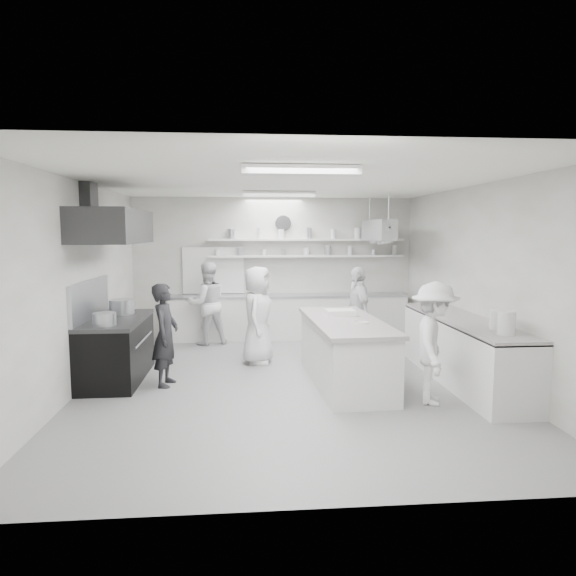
{
  "coord_description": "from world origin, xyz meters",
  "views": [
    {
      "loc": [
        -0.62,
        -7.38,
        2.27
      ],
      "look_at": [
        0.06,
        0.6,
        1.37
      ],
      "focal_mm": 31.39,
      "sensor_mm": 36.0,
      "label": 1
    }
  ],
  "objects": [
    {
      "name": "floor",
      "position": [
        0.0,
        0.0,
        -0.01
      ],
      "size": [
        6.0,
        7.0,
        0.02
      ],
      "primitive_type": "cube",
      "color": "gray",
      "rests_on": "ground"
    },
    {
      "name": "ceiling",
      "position": [
        0.0,
        0.0,
        3.01
      ],
      "size": [
        6.0,
        7.0,
        0.02
      ],
      "primitive_type": "cube",
      "color": "white",
      "rests_on": "wall_back"
    },
    {
      "name": "wall_back",
      "position": [
        0.0,
        3.5,
        1.5
      ],
      "size": [
        6.0,
        0.04,
        3.0
      ],
      "primitive_type": "cube",
      "color": "silver",
      "rests_on": "floor"
    },
    {
      "name": "wall_front",
      "position": [
        0.0,
        -3.5,
        1.5
      ],
      "size": [
        6.0,
        0.04,
        3.0
      ],
      "primitive_type": "cube",
      "color": "silver",
      "rests_on": "floor"
    },
    {
      "name": "wall_left",
      "position": [
        -3.0,
        0.0,
        1.5
      ],
      "size": [
        0.04,
        7.0,
        3.0
      ],
      "primitive_type": "cube",
      "color": "silver",
      "rests_on": "floor"
    },
    {
      "name": "wall_right",
      "position": [
        3.0,
        0.0,
        1.5
      ],
      "size": [
        0.04,
        7.0,
        3.0
      ],
      "primitive_type": "cube",
      "color": "silver",
      "rests_on": "floor"
    },
    {
      "name": "stove",
      "position": [
        -2.6,
        0.4,
        0.45
      ],
      "size": [
        0.8,
        1.8,
        0.9
      ],
      "primitive_type": "cube",
      "color": "black",
      "rests_on": "floor"
    },
    {
      "name": "exhaust_hood",
      "position": [
        -2.6,
        0.4,
        2.35
      ],
      "size": [
        0.85,
        2.0,
        0.5
      ],
      "primitive_type": "cube",
      "color": "#353536",
      "rests_on": "wall_left"
    },
    {
      "name": "back_counter",
      "position": [
        0.3,
        3.2,
        0.46
      ],
      "size": [
        5.0,
        0.6,
        0.92
      ],
      "primitive_type": "cube",
      "color": "white",
      "rests_on": "floor"
    },
    {
      "name": "shelf_lower",
      "position": [
        0.7,
        3.37,
        1.75
      ],
      "size": [
        4.2,
        0.26,
        0.04
      ],
      "primitive_type": "cube",
      "color": "white",
      "rests_on": "wall_back"
    },
    {
      "name": "shelf_upper",
      "position": [
        0.7,
        3.37,
        2.1
      ],
      "size": [
        4.2,
        0.26,
        0.04
      ],
      "primitive_type": "cube",
      "color": "white",
      "rests_on": "wall_back"
    },
    {
      "name": "pass_through_window",
      "position": [
        -1.3,
        3.48,
        1.45
      ],
      "size": [
        1.3,
        0.04,
        1.0
      ],
      "primitive_type": "cube",
      "color": "black",
      "rests_on": "wall_back"
    },
    {
      "name": "wall_clock",
      "position": [
        0.2,
        3.46,
        2.45
      ],
      "size": [
        0.32,
        0.05,
        0.32
      ],
      "primitive_type": "cylinder",
      "rotation": [
        1.57,
        0.0,
        0.0
      ],
      "color": "white",
      "rests_on": "wall_back"
    },
    {
      "name": "right_counter",
      "position": [
        2.65,
        -0.2,
        0.47
      ],
      "size": [
        0.74,
        3.3,
        0.94
      ],
      "primitive_type": "cube",
      "color": "white",
      "rests_on": "floor"
    },
    {
      "name": "pot_rack",
      "position": [
        2.0,
        2.4,
        2.3
      ],
      "size": [
        0.3,
        1.6,
        0.4
      ],
      "primitive_type": "cube",
      "color": "#B2B5BB",
      "rests_on": "ceiling"
    },
    {
      "name": "light_fixture_front",
      "position": [
        0.0,
        -1.8,
        2.94
      ],
      "size": [
        1.3,
        0.25,
        0.1
      ],
      "primitive_type": "cube",
      "color": "white",
      "rests_on": "ceiling"
    },
    {
      "name": "light_fixture_rear",
      "position": [
        0.0,
        1.8,
        2.94
      ],
      "size": [
        1.3,
        0.25,
        0.1
      ],
      "primitive_type": "cube",
      "color": "white",
      "rests_on": "ceiling"
    },
    {
      "name": "prep_island",
      "position": [
        0.86,
        -0.08,
        0.46
      ],
      "size": [
        1.04,
        2.53,
        0.92
      ],
      "primitive_type": "cube",
      "rotation": [
        0.0,
        0.0,
        0.05
      ],
      "color": "white",
      "rests_on": "floor"
    },
    {
      "name": "stove_pot",
      "position": [
        -2.6,
        0.8,
        1.05
      ],
      "size": [
        0.39,
        0.39,
        0.28
      ],
      "primitive_type": "cylinder",
      "color": "#B2B5BB",
      "rests_on": "stove"
    },
    {
      "name": "cook_stove",
      "position": [
        -1.8,
        0.04,
        0.76
      ],
      "size": [
        0.44,
        0.6,
        1.52
      ],
      "primitive_type": "imported",
      "rotation": [
        0.0,
        0.0,
        1.43
      ],
      "color": "black",
      "rests_on": "floor"
    },
    {
      "name": "cook_back",
      "position": [
        -1.39,
        2.75,
        0.83
      ],
      "size": [
        0.97,
        0.86,
        1.67
      ],
      "primitive_type": "imported",
      "rotation": [
        0.0,
        0.0,
        -2.82
      ],
      "color": "white",
      "rests_on": "floor"
    },
    {
      "name": "cook_island_left",
      "position": [
        -0.42,
        1.22,
        0.84
      ],
      "size": [
        0.7,
        0.92,
        1.68
      ],
      "primitive_type": "imported",
      "rotation": [
        0.0,
        0.0,
        1.35
      ],
      "color": "white",
      "rests_on": "floor"
    },
    {
      "name": "cook_island_right",
      "position": [
        1.41,
        1.51,
        0.82
      ],
      "size": [
        0.48,
        1.0,
        1.64
      ],
      "primitive_type": "imported",
      "rotation": [
        0.0,
        0.0,
        -1.48
      ],
      "color": "white",
      "rests_on": "floor"
    },
    {
      "name": "cook_right",
      "position": [
        1.85,
        -1.07,
        0.81
      ],
      "size": [
        0.93,
        1.19,
        1.62
      ],
      "primitive_type": "imported",
      "rotation": [
        0.0,
        0.0,
        1.22
      ],
      "color": "white",
      "rests_on": "floor"
    },
    {
      "name": "bowl_island_a",
      "position": [
        1.02,
        0.24,
        0.95
      ],
      "size": [
        0.28,
        0.28,
        0.06
      ],
      "primitive_type": "imported",
      "rotation": [
        0.0,
        0.0,
        0.25
      ],
      "color": "#B2B5BB",
      "rests_on": "prep_island"
    },
    {
      "name": "bowl_island_b",
      "position": [
        1.03,
        -0.39,
        0.95
      ],
      "size": [
        0.24,
        0.24,
        0.07
      ],
      "primitive_type": "imported",
      "rotation": [
        0.0,
        0.0,
        -0.11
      ],
      "color": "white",
      "rests_on": "prep_island"
    },
    {
      "name": "bowl_right",
      "position": [
        2.55,
        0.62,
        0.97
      ],
      "size": [
        0.26,
        0.26,
        0.06
      ],
      "primitive_type": "imported",
      "rotation": [
        0.0,
        0.0,
        0.01
      ],
      "color": "white",
      "rests_on": "right_counter"
    }
  ]
}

